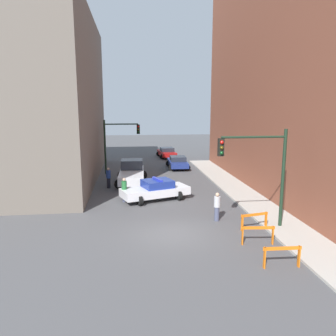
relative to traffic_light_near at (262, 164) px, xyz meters
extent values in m
plane|color=#4C4C4F|center=(-4.73, -0.18, -3.53)|extent=(120.00, 120.00, 0.00)
cube|color=#B2ADA3|center=(1.47, -0.18, -3.47)|extent=(2.40, 44.00, 0.12)
cube|color=#6B6056|center=(-16.73, 13.82, 3.54)|extent=(14.00, 20.00, 14.14)
cube|color=brown|center=(8.67, 7.82, 5.50)|extent=(12.00, 28.00, 18.06)
cylinder|color=black|center=(1.17, 0.01, -0.81)|extent=(0.18, 0.18, 5.20)
cylinder|color=black|center=(-0.53, 0.01, 1.39)|extent=(3.40, 0.12, 0.12)
cube|color=black|center=(-2.23, 0.01, 0.89)|extent=(0.30, 0.22, 0.90)
sphere|color=red|center=(-2.23, -0.14, 1.16)|extent=(0.18, 0.18, 0.18)
sphere|color=#4C3D0C|center=(-2.23, -0.14, 0.89)|extent=(0.18, 0.18, 0.18)
sphere|color=#0C4219|center=(-2.23, -0.14, 0.62)|extent=(0.18, 0.18, 0.18)
cylinder|color=black|center=(-9.13, 15.72, -0.93)|extent=(0.18, 0.18, 5.20)
cylinder|color=black|center=(-7.53, 15.72, 1.27)|extent=(3.20, 0.12, 0.12)
cube|color=black|center=(-5.93, 15.72, 0.77)|extent=(0.30, 0.22, 0.90)
sphere|color=red|center=(-5.93, 15.57, 1.04)|extent=(0.18, 0.18, 0.18)
sphere|color=#4C3D0C|center=(-5.93, 15.57, 0.77)|extent=(0.18, 0.18, 0.18)
sphere|color=#0C4219|center=(-5.93, 15.57, 0.50)|extent=(0.18, 0.18, 0.18)
cube|color=white|center=(-5.09, 6.17, -2.93)|extent=(5.05, 3.29, 0.55)
cube|color=navy|center=(-4.92, 6.24, -2.39)|extent=(2.40, 2.19, 0.52)
cylinder|color=black|center=(-6.19, 4.89, -3.20)|extent=(0.42, 0.70, 0.66)
cylinder|color=black|center=(-6.75, 6.50, -3.20)|extent=(0.42, 0.70, 0.66)
cylinder|color=black|center=(-3.44, 5.85, -3.20)|extent=(0.42, 0.70, 0.66)
cylinder|color=black|center=(-4.00, 7.46, -3.20)|extent=(0.42, 0.70, 0.66)
cube|color=#2633BF|center=(-4.92, 6.24, -2.07)|extent=(0.64, 1.37, 0.12)
cube|color=silver|center=(-6.67, 11.21, -2.78)|extent=(2.22, 5.48, 0.70)
cube|color=#2D333D|center=(-6.62, 12.29, -2.03)|extent=(1.91, 1.80, 0.80)
cylinder|color=black|center=(-7.52, 12.92, -3.13)|extent=(0.81, 0.29, 0.80)
cylinder|color=black|center=(-5.68, 12.85, -3.13)|extent=(0.81, 0.29, 0.80)
cylinder|color=black|center=(-7.66, 9.58, -3.13)|extent=(0.81, 0.29, 0.80)
cylinder|color=black|center=(-5.82, 9.50, -3.13)|extent=(0.81, 0.29, 0.80)
cube|color=navy|center=(-1.77, 17.82, -2.96)|extent=(1.89, 4.34, 0.52)
cube|color=#232833|center=(-1.78, 17.65, -2.46)|extent=(1.62, 1.84, 0.48)
cylinder|color=black|center=(-2.57, 19.17, -3.22)|extent=(0.62, 0.23, 0.62)
cylinder|color=black|center=(-0.92, 19.13, -3.22)|extent=(0.62, 0.23, 0.62)
cylinder|color=black|center=(-2.63, 16.50, -3.22)|extent=(0.62, 0.23, 0.62)
cylinder|color=black|center=(-0.97, 16.47, -3.22)|extent=(0.62, 0.23, 0.62)
cube|color=maroon|center=(-2.06, 25.37, -2.96)|extent=(2.15, 4.43, 0.52)
cube|color=#232833|center=(-2.05, 25.20, -2.46)|extent=(1.73, 1.93, 0.48)
cylinder|color=black|center=(-3.00, 26.63, -3.22)|extent=(0.64, 0.27, 0.62)
cylinder|color=black|center=(-1.35, 26.77, -3.22)|extent=(0.64, 0.27, 0.62)
cylinder|color=black|center=(-2.78, 23.97, -3.22)|extent=(0.64, 0.27, 0.62)
cylinder|color=black|center=(-1.13, 24.11, -3.22)|extent=(0.64, 0.27, 0.62)
cylinder|color=#474C66|center=(-7.23, 5.95, -3.12)|extent=(0.35, 0.35, 0.82)
cylinder|color=#236633|center=(-7.23, 5.95, -2.40)|extent=(0.45, 0.45, 0.62)
sphere|color=tan|center=(-7.23, 5.95, -1.98)|extent=(0.27, 0.27, 0.22)
cylinder|color=black|center=(-8.53, 9.98, -3.12)|extent=(0.38, 0.38, 0.82)
cylinder|color=navy|center=(-8.53, 9.98, -2.40)|extent=(0.49, 0.49, 0.62)
sphere|color=tan|center=(-8.53, 9.98, -1.98)|extent=(0.30, 0.30, 0.22)
cylinder|color=#474C66|center=(-1.93, 1.47, -3.12)|extent=(0.37, 0.37, 0.82)
cylinder|color=#B2B2B7|center=(-1.93, 1.47, -2.40)|extent=(0.48, 0.48, 0.62)
sphere|color=tan|center=(-1.93, 1.47, -1.98)|extent=(0.29, 0.29, 0.22)
cube|color=orange|center=(-0.79, -4.27, -2.70)|extent=(1.60, 0.11, 0.14)
cube|color=orange|center=(-1.51, -4.24, -3.08)|extent=(0.06, 0.16, 0.90)
cube|color=orange|center=(-0.07, -4.29, -3.08)|extent=(0.06, 0.16, 0.90)
cube|color=orange|center=(-0.89, -1.97, -2.70)|extent=(1.60, 0.21, 0.14)
cube|color=orange|center=(-1.60, -1.90, -3.08)|extent=(0.07, 0.16, 0.90)
cube|color=orange|center=(-0.17, -2.04, -3.08)|extent=(0.07, 0.16, 0.90)
cube|color=orange|center=(-0.33, -0.12, -2.70)|extent=(1.58, 0.36, 0.14)
cube|color=orange|center=(-1.04, -0.26, -3.08)|extent=(0.08, 0.17, 0.90)
cube|color=orange|center=(0.38, 0.02, -3.08)|extent=(0.08, 0.17, 0.90)
camera|label=1|loc=(-6.82, -15.96, 2.91)|focal=35.00mm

